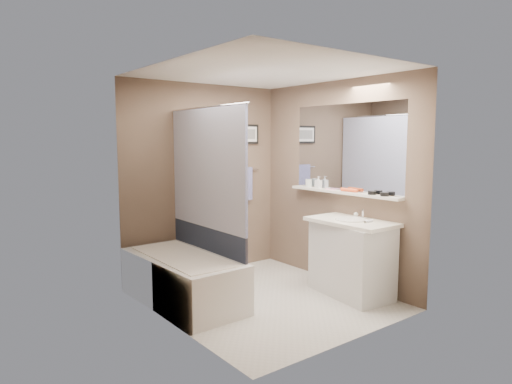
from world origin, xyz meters
TOP-DOWN VIEW (x-y plane):
  - ground at (0.00, 0.00)m, footprint 2.50×2.50m
  - ceiling at (0.00, 0.00)m, footprint 2.20×2.50m
  - wall_back at (0.00, 1.23)m, footprint 2.20×0.04m
  - wall_front at (0.00, -1.23)m, footprint 2.20×0.04m
  - wall_left at (-1.08, 0.00)m, footprint 0.04×2.50m
  - wall_right at (1.08, 0.00)m, footprint 0.04×2.50m
  - tile_surround at (-1.09, 0.50)m, footprint 0.02×1.55m
  - curtain_rod at (-0.40, 0.50)m, footprint 0.02×1.55m
  - curtain_upper at (-0.40, 0.50)m, footprint 0.03×1.45m
  - curtain_lower at (-0.40, 0.50)m, footprint 0.03×1.45m
  - mirror at (1.09, -0.15)m, footprint 0.02×1.60m
  - shelf at (1.04, -0.15)m, footprint 0.12×1.60m
  - towel_bar at (0.55, 1.22)m, footprint 0.60×0.02m
  - towel at (0.55, 1.20)m, footprint 0.34×0.05m
  - art_frame at (0.55, 1.23)m, footprint 0.62×0.02m
  - art_mat at (0.55, 1.22)m, footprint 0.56×0.00m
  - art_image at (0.55, 1.22)m, footprint 0.50×0.00m
  - door at (0.55, -1.24)m, footprint 0.80×0.02m
  - door_handle at (0.22, -1.19)m, footprint 0.10×0.02m
  - bathtub at (-0.75, 0.43)m, footprint 0.76×1.53m
  - tub_rim at (-0.75, 0.43)m, footprint 0.56×1.36m
  - toilet at (-0.01, 0.82)m, footprint 0.56×0.76m
  - vanity at (0.85, -0.47)m, footprint 0.62×0.96m
  - countertop at (0.84, -0.47)m, footprint 0.54×0.96m
  - sink_basin at (0.83, -0.47)m, footprint 0.34×0.34m
  - faucet_spout at (1.03, -0.47)m, footprint 0.02×0.02m
  - faucet_knob at (1.03, -0.37)m, footprint 0.05×0.05m
  - candle_bowl_near at (1.04, -0.74)m, footprint 0.09×0.09m
  - candle_bowl_far at (1.04, -0.58)m, footprint 0.09×0.09m
  - hair_brush_front at (1.04, -0.25)m, footprint 0.06×0.22m
  - pink_comb at (1.04, 0.04)m, footprint 0.04×0.16m
  - glass_jar at (1.04, 0.41)m, footprint 0.08×0.08m
  - soap_bottle at (1.04, 0.24)m, footprint 0.07×0.07m

SIDE VIEW (x-z plane):
  - ground at x=0.00m, z-range 0.00..0.00m
  - bathtub at x=-0.75m, z-range 0.00..0.50m
  - toilet at x=-0.01m, z-range 0.00..0.69m
  - vanity at x=0.85m, z-range 0.00..0.80m
  - tub_rim at x=-0.75m, z-range 0.49..0.51m
  - curtain_lower at x=-0.40m, z-range 0.40..0.76m
  - countertop at x=0.84m, z-range 0.80..0.84m
  - sink_basin at x=0.83m, z-range 0.84..0.86m
  - faucet_knob at x=1.03m, z-range 0.84..0.90m
  - faucet_spout at x=1.03m, z-range 0.84..0.94m
  - tile_surround at x=-1.09m, z-range 0.00..2.00m
  - door at x=0.55m, z-range 0.00..2.00m
  - door_handle at x=0.22m, z-range 0.99..1.01m
  - shelf at x=1.04m, z-range 1.09..1.11m
  - pink_comb at x=1.04m, z-range 1.11..1.12m
  - towel at x=0.55m, z-range 0.90..1.34m
  - candle_bowl_near at x=1.04m, z-range 1.11..1.16m
  - candle_bowl_far at x=1.04m, z-range 1.11..1.16m
  - hair_brush_front at x=1.04m, z-range 1.12..1.16m
  - glass_jar at x=1.04m, z-range 1.11..1.22m
  - soap_bottle at x=1.04m, z-range 1.11..1.26m
  - wall_back at x=0.00m, z-range 0.00..2.40m
  - wall_front at x=0.00m, z-range 0.00..2.40m
  - wall_left at x=-1.08m, z-range 0.00..2.40m
  - wall_right at x=1.08m, z-range 0.00..2.40m
  - towel_bar at x=0.55m, z-range 1.29..1.31m
  - curtain_upper at x=-0.40m, z-range 0.76..2.04m
  - mirror at x=1.09m, z-range 1.12..2.12m
  - art_frame at x=0.55m, z-range 1.65..1.91m
  - art_mat at x=0.55m, z-range 1.68..1.88m
  - art_image at x=0.55m, z-range 1.72..1.84m
  - curtain_rod at x=-0.40m, z-range 2.04..2.06m
  - ceiling at x=0.00m, z-range 2.36..2.40m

